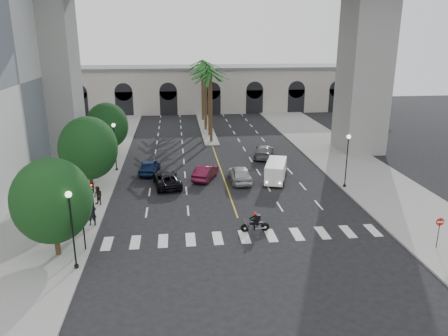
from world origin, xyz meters
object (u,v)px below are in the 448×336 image
Objects in this scene: car_a at (240,174)px; pedestrian_b at (98,196)px; pedestrian_a at (92,213)px; do_not_enter_sign at (439,227)px; traffic_signal_far at (93,197)px; car_e at (149,166)px; car_b at (206,172)px; motorcycle_rider at (256,223)px; lamp_post_right at (347,156)px; lamp_post_left_near at (72,224)px; lamp_post_left_far at (115,143)px; car_c at (167,179)px; cargo_van at (276,171)px; traffic_signal_near at (82,218)px; car_d at (264,151)px.

pedestrian_b reaches higher than car_a.
do_not_enter_sign reaches higher than pedestrian_a.
traffic_signal_far is 13.94m from car_e.
do_not_enter_sign reaches higher than car_b.
motorcycle_rider reaches higher than car_e.
lamp_post_right is 23.33m from pedestrian_b.
lamp_post_left_near reaches higher than traffic_signal_far.
lamp_post_left_far is 8.20m from car_c.
cargo_van is (12.91, -4.15, 0.37)m from car_e.
pedestrian_b is at bearing 151.82° from motorcycle_rider.
lamp_post_right is 1.17× the size of car_e.
traffic_signal_near is 0.70× the size of cargo_van.
pedestrian_b is at bearing 91.69° from lamp_post_left_near.
traffic_signal_near reaches higher than car_b.
traffic_signal_near is at bearing 87.71° from lamp_post_left_near.
pedestrian_a is at bearing 69.88° from car_b.
pedestrian_b reaches higher than car_b.
lamp_post_left_near and lamp_post_left_far have the same top height.
lamp_post_left_near is 21.00m from lamp_post_left_far.
motorcycle_rider is at bearing 162.95° from do_not_enter_sign.
cargo_van reaches higher than car_b.
car_c is 2.16× the size of do_not_enter_sign.
motorcycle_rider is (-10.39, -8.66, -2.50)m from lamp_post_right.
traffic_signal_near is 18.71m from car_a.
lamp_post_left_far is at bearing 90.00° from lamp_post_left_near.
cargo_van is at bearing 43.57° from lamp_post_left_near.
lamp_post_left_near is 1.00× the size of lamp_post_left_far.
car_a reaches higher than car_e.
car_e is at bearing 36.69° from car_d.
lamp_post_left_near is 20.73m from car_a.
car_d is 22.38m from pedestrian_b.
cargo_van reaches higher than car_d.
lamp_post_left_near is at bearing 49.65° from car_a.
traffic_signal_far reaches higher than car_a.
lamp_post_left_near is 3.21× the size of pedestrian_b.
lamp_post_right is 23.62m from traffic_signal_far.
traffic_signal_far is at bearing 82.46° from car_e.
motorcycle_rider is at bearing 112.95° from car_c.
car_a is at bearing 80.74° from car_d.
cargo_van is at bearing 29.31° from traffic_signal_far.
car_d is 3.11× the size of pedestrian_b.
lamp_post_left_far is 20.93m from motorcycle_rider.
lamp_post_left_far reaches higher than traffic_signal_far.
motorcycle_rider is 0.43× the size of car_d.
car_b is (9.40, 10.79, -1.76)m from traffic_signal_far.
lamp_post_left_near is 16.66m from car_c.
lamp_post_right is 20.52m from car_e.
lamp_post_left_near is at bearing -118.16° from cargo_van.
lamp_post_left_near is at bearing -86.72° from pedestrian_a.
car_b is 10.76m from car_d.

